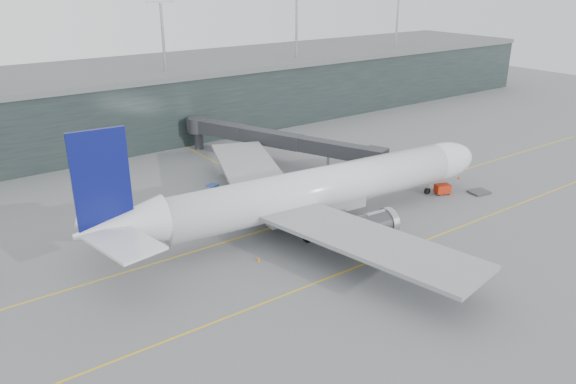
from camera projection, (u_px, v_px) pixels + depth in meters
ground at (274, 214)px, 86.83m from camera, size 320.00×320.00×0.00m
taxiline_a at (290, 222)px, 83.82m from camera, size 160.00×0.25×0.02m
taxiline_b at (363, 264)px, 71.76m from camera, size 160.00×0.25×0.02m
taxiline_lead_main at (235, 173)px, 104.63m from camera, size 0.25×60.00×0.02m
terminal at (129, 100)px, 127.74m from camera, size 240.00×36.00×29.00m
main_aircraft at (315, 190)px, 81.82m from camera, size 65.97×61.74×18.49m
jet_bridge at (272, 135)px, 110.45m from camera, size 19.14×44.52×6.66m
gse_cart at (442, 189)px, 94.28m from camera, size 2.87×2.34×1.69m
baggage_dolly at (479, 192)px, 94.91m from camera, size 3.61×3.08×0.32m
uld_a at (208, 198)px, 90.30m from camera, size 2.43×2.17×1.85m
uld_b at (213, 190)px, 93.40m from camera, size 2.62×2.40×1.92m
uld_c at (235, 188)px, 94.73m from camera, size 2.13×1.86×1.67m
cone_nose at (459, 177)px, 101.34m from camera, size 0.41×0.41×0.66m
cone_wing_stbd at (387, 242)px, 77.00m from camera, size 0.42×0.42×0.67m
cone_wing_port at (269, 180)px, 99.74m from camera, size 0.48×0.48×0.77m
cone_tail at (259, 259)px, 72.41m from camera, size 0.45×0.45×0.71m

